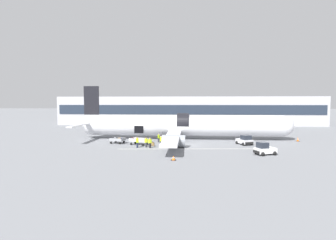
% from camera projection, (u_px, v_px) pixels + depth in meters
% --- Properties ---
extents(ground_plane, '(500.00, 500.00, 0.00)m').
position_uv_depth(ground_plane, '(188.00, 145.00, 43.66)').
color(ground_plane, slate).
extents(apron_marking_line, '(21.35, 2.09, 0.01)m').
position_uv_depth(apron_marking_line, '(187.00, 149.00, 40.15)').
color(apron_marking_line, silver).
rests_on(apron_marking_line, ground_plane).
extents(terminal_strip, '(82.15, 13.84, 8.87)m').
position_uv_depth(terminal_strip, '(188.00, 110.00, 85.78)').
color(terminal_strip, '#B2B2B7').
rests_on(terminal_strip, ground_plane).
extents(airplane, '(41.80, 36.26, 10.31)m').
position_uv_depth(airplane, '(181.00, 126.00, 50.60)').
color(airplane, silver).
rests_on(airplane, ground_plane).
extents(baggage_tug_lead, '(2.76, 3.17, 1.66)m').
position_uv_depth(baggage_tug_lead, '(245.00, 140.00, 44.06)').
color(baggage_tug_lead, silver).
rests_on(baggage_tug_lead, ground_plane).
extents(baggage_tug_mid, '(3.16, 2.52, 1.74)m').
position_uv_depth(baggage_tug_mid, '(265.00, 149.00, 35.62)').
color(baggage_tug_mid, white).
rests_on(baggage_tug_mid, ground_plane).
extents(baggage_tug_rear, '(2.05, 2.63, 1.39)m').
position_uv_depth(baggage_tug_rear, '(177.00, 139.00, 46.19)').
color(baggage_tug_rear, silver).
rests_on(baggage_tug_rear, ground_plane).
extents(baggage_cart_loading, '(4.12, 2.47, 1.19)m').
position_uv_depth(baggage_cart_loading, '(139.00, 141.00, 43.92)').
color(baggage_cart_loading, silver).
rests_on(baggage_cart_loading, ground_plane).
extents(baggage_cart_queued, '(3.41, 2.35, 1.00)m').
position_uv_depth(baggage_cart_queued, '(118.00, 140.00, 45.51)').
color(baggage_cart_queued, '#999BA0').
rests_on(baggage_cart_queued, ground_plane).
extents(ground_crew_loader_a, '(0.57, 0.45, 1.64)m').
position_uv_depth(ground_crew_loader_a, '(150.00, 142.00, 40.90)').
color(ground_crew_loader_a, black).
rests_on(ground_crew_loader_a, ground_plane).
extents(ground_crew_loader_b, '(0.55, 0.55, 1.73)m').
position_uv_depth(ground_crew_loader_b, '(137.00, 142.00, 41.11)').
color(ground_crew_loader_b, '#1E2338').
rests_on(ground_crew_loader_b, ground_plane).
extents(ground_crew_driver, '(0.53, 0.58, 1.71)m').
position_uv_depth(ground_crew_driver, '(161.00, 141.00, 42.44)').
color(ground_crew_driver, black).
rests_on(ground_crew_driver, ground_plane).
extents(ground_crew_supervisor, '(0.47, 0.54, 1.56)m').
position_uv_depth(ground_crew_supervisor, '(159.00, 138.00, 46.67)').
color(ground_crew_supervisor, '#2D2D33').
rests_on(ground_crew_supervisor, ground_plane).
extents(ground_crew_helper, '(0.56, 0.40, 1.61)m').
position_uv_depth(ground_crew_helper, '(146.00, 142.00, 41.55)').
color(ground_crew_helper, '#2D2D33').
rests_on(ground_crew_helper, ground_plane).
extents(suitcase_on_tarmac_upright, '(0.52, 0.42, 0.69)m').
position_uv_depth(suitcase_on_tarmac_upright, '(153.00, 144.00, 42.91)').
color(suitcase_on_tarmac_upright, olive).
rests_on(suitcase_on_tarmac_upright, ground_plane).
extents(safety_cone_nose, '(0.56, 0.56, 0.75)m').
position_uv_depth(safety_cone_nose, '(298.00, 139.00, 47.89)').
color(safety_cone_nose, black).
rests_on(safety_cone_nose, ground_plane).
extents(safety_cone_engine_left, '(0.63, 0.63, 0.57)m').
position_uv_depth(safety_cone_engine_left, '(174.00, 158.00, 32.30)').
color(safety_cone_engine_left, black).
rests_on(safety_cone_engine_left, ground_plane).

